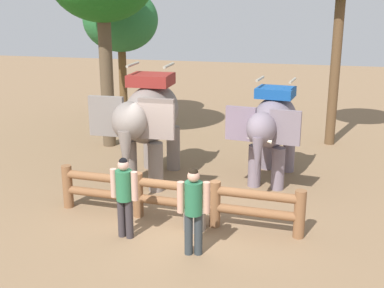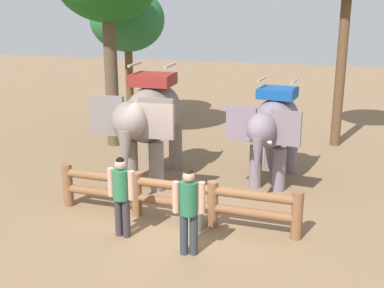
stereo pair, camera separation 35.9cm
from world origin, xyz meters
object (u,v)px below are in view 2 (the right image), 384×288
(elephant_near_left, at_px, (150,117))
(feed_bucket, at_px, (192,220))
(tourist_man_in_blue, at_px, (121,191))
(elephant_center, at_px, (274,126))
(tree_back_center, at_px, (127,21))
(log_fence, at_px, (174,196))
(tourist_woman_in_black, at_px, (189,205))

(elephant_near_left, height_order, feed_bucket, elephant_near_left)
(elephant_near_left, xyz_separation_m, tourist_man_in_blue, (0.60, -3.33, -0.79))
(elephant_center, distance_m, tree_back_center, 8.88)
(log_fence, distance_m, feed_bucket, 0.71)
(tourist_woman_in_black, relative_size, feed_bucket, 3.60)
(tree_back_center, distance_m, feed_bucket, 11.07)
(tourist_man_in_blue, relative_size, feed_bucket, 3.54)
(log_fence, height_order, tourist_woman_in_black, tourist_woman_in_black)
(tourist_man_in_blue, xyz_separation_m, tree_back_center, (-3.92, 9.68, 3.05))
(log_fence, height_order, tree_back_center, tree_back_center)
(elephant_center, bearing_deg, tree_back_center, 139.86)
(tree_back_center, xyz_separation_m, feed_bucket, (5.23, -8.96, -3.84))
(elephant_center, height_order, tree_back_center, tree_back_center)
(tourist_woman_in_black, bearing_deg, log_fence, 119.02)
(tourist_woman_in_black, height_order, feed_bucket, tourist_woman_in_black)
(log_fence, relative_size, elephant_near_left, 1.53)
(elephant_near_left, relative_size, tree_back_center, 0.70)
(tree_back_center, bearing_deg, tourist_man_in_blue, -67.95)
(tourist_woman_in_black, height_order, tree_back_center, tree_back_center)
(tourist_man_in_blue, height_order, tree_back_center, tree_back_center)
(tourist_man_in_blue, bearing_deg, log_fence, 51.86)
(elephant_near_left, height_order, tourist_man_in_blue, elephant_near_left)
(elephant_near_left, height_order, elephant_center, elephant_near_left)
(elephant_near_left, bearing_deg, feed_bucket, -53.74)
(tourist_man_in_blue, bearing_deg, tree_back_center, 112.05)
(log_fence, xyz_separation_m, tourist_man_in_blue, (-0.80, -1.02, 0.41))
(elephant_center, xyz_separation_m, tourist_woman_in_black, (-1.04, -4.53, -0.55))
(tourist_woman_in_black, bearing_deg, tree_back_center, 118.65)
(elephant_near_left, distance_m, feed_bucket, 3.61)
(elephant_center, relative_size, tourist_man_in_blue, 1.89)
(elephant_near_left, bearing_deg, tree_back_center, 117.60)
(tourist_woman_in_black, bearing_deg, elephant_near_left, 120.41)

